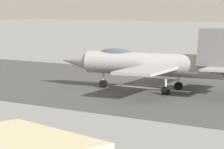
# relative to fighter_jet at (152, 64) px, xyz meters

# --- Properties ---
(ground_plane) EXTENTS (400.00, 400.00, 0.00)m
(ground_plane) POSITION_rel_fighter_jet_xyz_m (1.43, -1.42, -2.49)
(ground_plane) COLOR gray
(runway_strip) EXTENTS (240.00, 26.00, 0.02)m
(runway_strip) POSITION_rel_fighter_jet_xyz_m (1.41, -1.42, -2.48)
(runway_strip) COLOR #414242
(runway_strip) RESTS_ON ground
(fighter_jet) EXTENTS (17.82, 14.57, 5.69)m
(fighter_jet) POSITION_rel_fighter_jet_xyz_m (0.00, 0.00, 0.00)
(fighter_jet) COLOR #989696
(fighter_jet) RESTS_ON ground
(crew_person) EXTENTS (0.44, 0.64, 1.57)m
(crew_person) POSITION_rel_fighter_jet_xyz_m (12.68, -11.03, -1.70)
(crew_person) COLOR #1E2338
(crew_person) RESTS_ON ground
(marker_cone_mid) EXTENTS (0.44, 0.44, 0.55)m
(marker_cone_mid) POSITION_rel_fighter_jet_xyz_m (3.32, -13.58, -2.21)
(marker_cone_mid) COLOR orange
(marker_cone_mid) RESTS_ON ground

